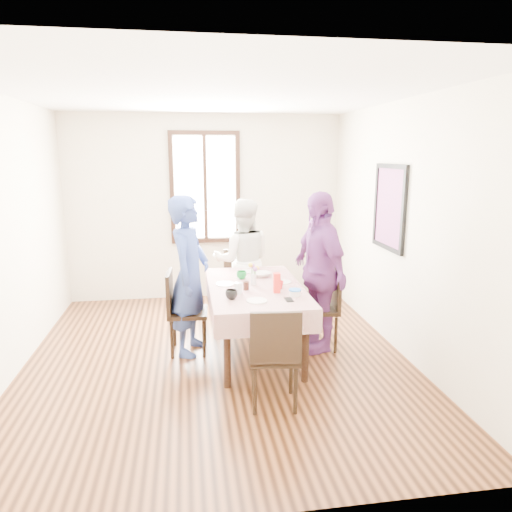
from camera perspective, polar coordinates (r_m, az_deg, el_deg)
name	(u,v)px	position (r m, az deg, el deg)	size (l,w,h in m)	color
ground	(218,358)	(5.09, -4.71, -12.42)	(4.50, 4.50, 0.00)	black
back_wall	(206,208)	(6.91, -6.23, 5.87)	(4.00, 4.00, 0.00)	beige
right_wall	(402,229)	(5.21, 17.57, 3.17)	(4.50, 4.50, 0.00)	beige
window_frame	(205,188)	(6.86, -6.28, 8.34)	(1.02, 0.06, 1.62)	black
window_pane	(205,188)	(6.87, -6.28, 8.35)	(0.90, 0.02, 1.50)	white
art_poster	(390,207)	(5.44, 16.14, 5.77)	(0.04, 0.76, 0.96)	red
dining_table	(255,320)	(5.07, -0.09, -7.90)	(0.86, 1.57, 0.75)	black
tablecloth	(255,286)	(4.95, -0.09, -3.77)	(0.98, 1.69, 0.01)	#5A070B
chair_left	(188,312)	(5.13, -8.36, -6.83)	(0.42, 0.42, 0.91)	black
chair_right	(318,308)	(5.24, 7.69, -6.41)	(0.42, 0.42, 0.91)	black
chair_far	(243,286)	(6.06, -1.60, -3.66)	(0.42, 0.42, 0.91)	black
chair_near	(274,355)	(4.06, 2.22, -12.10)	(0.42, 0.42, 0.91)	black
person_left	(189,276)	(5.01, -8.29, -2.44)	(0.63, 0.41, 1.72)	navy
person_far	(243,261)	(5.95, -1.60, -0.58)	(0.77, 0.60, 1.59)	white
person_right	(318,272)	(5.11, 7.63, -1.93)	(1.03, 0.43, 1.76)	#72337D
mug_black	(231,294)	(4.50, -3.05, -4.76)	(0.12, 0.12, 0.09)	black
mug_flag	(279,285)	(4.85, 2.90, -3.56)	(0.09, 0.09, 0.08)	red
mug_green	(242,275)	(5.21, -1.80, -2.35)	(0.11, 0.11, 0.09)	#0C7226
serving_bowl	(262,274)	(5.31, 0.68, -2.28)	(0.21, 0.21, 0.05)	white
juice_carton	(277,283)	(4.69, 2.58, -3.34)	(0.06, 0.06, 0.20)	red
butter_tub	(295,293)	(4.62, 4.81, -4.56)	(0.11, 0.11, 0.06)	white
jam_jar	(246,286)	(4.79, -1.24, -3.69)	(0.06, 0.06, 0.09)	black
drinking_glass	(238,288)	(4.67, -2.19, -3.97)	(0.08, 0.08, 0.11)	silver
smartphone	(289,300)	(4.49, 4.08, -5.39)	(0.07, 0.14, 0.01)	black
flower_vase	(254,279)	(4.98, -0.30, -2.88)	(0.06, 0.06, 0.12)	silver
plate_left	(225,284)	(5.01, -3.79, -3.46)	(0.20, 0.20, 0.01)	white
plate_right	(282,282)	(5.08, 3.21, -3.21)	(0.20, 0.20, 0.01)	white
plate_far	(247,271)	(5.53, -1.10, -1.89)	(0.20, 0.20, 0.01)	white
plate_near	(257,301)	(4.44, 0.11, -5.52)	(0.20, 0.20, 0.01)	white
butter_lid	(295,290)	(4.61, 4.82, -4.16)	(0.12, 0.12, 0.01)	blue
flower_bunch	(254,269)	(4.95, -0.30, -1.65)	(0.09, 0.09, 0.10)	yellow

